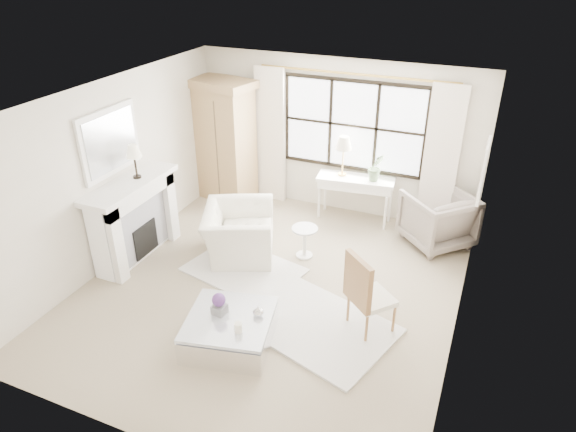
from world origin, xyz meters
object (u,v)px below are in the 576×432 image
at_px(console_table, 354,199).
at_px(club_armchair, 239,232).
at_px(coffee_table, 230,330).
at_px(armoire, 225,140).

relative_size(console_table, club_armchair, 1.14).
xyz_separation_m(club_armchair, coffee_table, (0.84, -1.84, -0.20)).
relative_size(console_table, coffee_table, 1.13).
xyz_separation_m(console_table, coffee_table, (-0.48, -3.62, -0.22)).
bearing_deg(coffee_table, console_table, 69.72).
relative_size(club_armchair, coffee_table, 0.98).
bearing_deg(console_table, armoire, 174.44).
xyz_separation_m(armoire, club_armchair, (1.14, -1.71, -0.76)).
bearing_deg(coffee_table, armoire, 106.46).
bearing_deg(club_armchair, armoire, 10.55).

